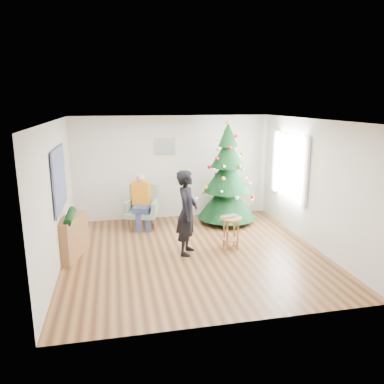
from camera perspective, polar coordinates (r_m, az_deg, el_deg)
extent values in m
plane|color=brown|center=(7.55, 0.19, -9.24)|extent=(5.00, 5.00, 0.00)
plane|color=white|center=(6.97, 0.21, 10.88)|extent=(5.00, 5.00, 0.00)
plane|color=silver|center=(9.56, -2.92, 3.76)|extent=(5.00, 0.00, 5.00)
plane|color=silver|center=(4.83, 6.41, -6.23)|extent=(5.00, 0.00, 5.00)
plane|color=silver|center=(7.08, -20.01, -0.56)|extent=(0.00, 5.00, 5.00)
plane|color=silver|center=(8.04, 17.92, 1.22)|extent=(0.00, 5.00, 5.00)
cube|color=white|center=(8.85, 14.68, 3.85)|extent=(0.04, 1.30, 1.40)
cube|color=white|center=(8.18, 16.80, 2.95)|extent=(0.05, 0.25, 1.50)
cube|color=white|center=(9.51, 12.53, 4.62)|extent=(0.05, 0.25, 1.50)
cylinder|color=#3F2816|center=(9.39, 5.26, -3.60)|extent=(0.11, 0.11, 0.33)
cone|color=black|center=(9.27, 5.32, -1.02)|extent=(1.42, 1.42, 0.93)
cone|color=black|center=(9.13, 5.40, 2.63)|extent=(1.14, 1.14, 0.82)
cone|color=black|center=(9.05, 5.48, 6.03)|extent=(0.83, 0.83, 0.71)
cone|color=black|center=(9.00, 5.54, 8.79)|extent=(0.48, 0.48, 0.60)
cone|color=gold|center=(8.98, 5.59, 10.73)|extent=(0.15, 0.15, 0.15)
cylinder|color=brown|center=(7.60, 6.00, -4.02)|extent=(0.44, 0.44, 0.04)
cylinder|color=brown|center=(7.74, 5.91, -7.14)|extent=(0.33, 0.33, 0.02)
imported|color=silver|center=(7.59, 6.00, -3.77)|extent=(0.43, 0.37, 0.03)
cube|color=gray|center=(8.96, -7.63, -3.26)|extent=(0.84, 0.81, 0.12)
cube|color=gray|center=(9.14, -7.29, -0.69)|extent=(0.69, 0.31, 0.60)
cube|color=gray|center=(8.99, -9.67, -2.21)|extent=(0.25, 0.54, 0.30)
cube|color=gray|center=(8.85, -5.62, -2.34)|extent=(0.25, 0.54, 0.30)
cube|color=navy|center=(8.85, -7.62, -2.60)|extent=(0.49, 0.51, 0.14)
cube|color=orange|center=(8.97, -7.79, -0.20)|extent=(0.46, 0.33, 0.55)
sphere|color=tan|center=(8.87, -7.86, 2.16)|extent=(0.22, 0.22, 0.22)
imported|color=black|center=(7.26, -0.77, -3.16)|extent=(0.61, 0.72, 1.67)
cube|color=white|center=(7.19, 0.67, -1.01)|extent=(0.08, 0.13, 0.04)
cube|color=brown|center=(7.60, -17.88, -6.52)|extent=(0.58, 1.04, 0.80)
cylinder|color=black|center=(7.48, -18.11, -3.50)|extent=(0.14, 0.90, 0.14)
cube|color=black|center=(7.31, -19.55, 1.92)|extent=(0.03, 1.50, 1.15)
cube|color=tan|center=(9.42, -4.15, 6.98)|extent=(0.52, 0.03, 0.42)
cube|color=gray|center=(9.40, -4.12, 6.96)|extent=(0.44, 0.02, 0.34)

